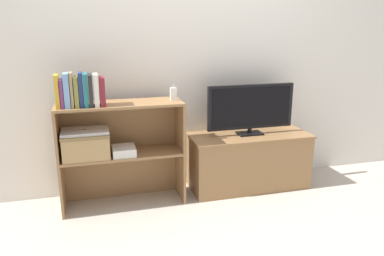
% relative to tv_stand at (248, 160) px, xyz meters
% --- Properties ---
extents(ground_plane, '(16.00, 16.00, 0.00)m').
position_rel_tv_stand_xyz_m(ground_plane, '(-0.54, -0.21, -0.25)').
color(ground_plane, '#BCB2A3').
extents(wall_back, '(10.00, 0.05, 2.40)m').
position_rel_tv_stand_xyz_m(wall_back, '(-0.54, 0.25, 0.95)').
color(wall_back, silver).
rests_on(wall_back, ground_plane).
extents(tv_stand, '(1.08, 0.45, 0.50)m').
position_rel_tv_stand_xyz_m(tv_stand, '(0.00, 0.00, 0.00)').
color(tv_stand, olive).
rests_on(tv_stand, ground_plane).
extents(tv, '(0.79, 0.14, 0.44)m').
position_rel_tv_stand_xyz_m(tv, '(0.00, -0.00, 0.49)').
color(tv, black).
rests_on(tv, tv_stand).
extents(bookshelf_lower_tier, '(0.98, 0.33, 0.44)m').
position_rel_tv_stand_xyz_m(bookshelf_lower_tier, '(-1.13, 0.01, 0.04)').
color(bookshelf_lower_tier, olive).
rests_on(bookshelf_lower_tier, ground_plane).
extents(bookshelf_upper_tier, '(0.98, 0.33, 0.41)m').
position_rel_tv_stand_xyz_m(bookshelf_upper_tier, '(-1.13, 0.01, 0.46)').
color(bookshelf_upper_tier, olive).
rests_on(bookshelf_upper_tier, bookshelf_lower_tier).
extents(book_mustard, '(0.03, 0.12, 0.24)m').
position_rel_tv_stand_xyz_m(book_mustard, '(-1.57, -0.11, 0.72)').
color(book_mustard, gold).
rests_on(book_mustard, bookshelf_upper_tier).
extents(book_plum, '(0.02, 0.14, 0.21)m').
position_rel_tv_stand_xyz_m(book_plum, '(-1.54, -0.11, 0.71)').
color(book_plum, '#6B2D66').
rests_on(book_plum, bookshelf_upper_tier).
extents(book_skyblue, '(0.04, 0.14, 0.25)m').
position_rel_tv_stand_xyz_m(book_skyblue, '(-1.50, -0.11, 0.73)').
color(book_skyblue, '#709ECC').
rests_on(book_skyblue, bookshelf_upper_tier).
extents(book_tan, '(0.02, 0.12, 0.26)m').
position_rel_tv_stand_xyz_m(book_tan, '(-1.47, -0.11, 0.73)').
color(book_tan, tan).
rests_on(book_tan, bookshelf_upper_tier).
extents(book_olive, '(0.03, 0.16, 0.23)m').
position_rel_tv_stand_xyz_m(book_olive, '(-1.44, -0.11, 0.71)').
color(book_olive, olive).
rests_on(book_olive, bookshelf_upper_tier).
extents(book_navy, '(0.03, 0.13, 0.25)m').
position_rel_tv_stand_xyz_m(book_navy, '(-1.40, -0.11, 0.73)').
color(book_navy, navy).
rests_on(book_navy, bookshelf_upper_tier).
extents(book_teal, '(0.03, 0.15, 0.24)m').
position_rel_tv_stand_xyz_m(book_teal, '(-1.37, -0.11, 0.72)').
color(book_teal, '#1E7075').
rests_on(book_teal, bookshelf_upper_tier).
extents(book_charcoal, '(0.03, 0.16, 0.24)m').
position_rel_tv_stand_xyz_m(book_charcoal, '(-1.34, -0.11, 0.72)').
color(book_charcoal, '#232328').
rests_on(book_charcoal, bookshelf_upper_tier).
extents(book_ivory, '(0.03, 0.15, 0.24)m').
position_rel_tv_stand_xyz_m(book_ivory, '(-1.30, -0.11, 0.72)').
color(book_ivory, silver).
rests_on(book_ivory, bookshelf_upper_tier).
extents(book_maroon, '(0.04, 0.15, 0.21)m').
position_rel_tv_stand_xyz_m(book_maroon, '(-1.25, -0.11, 0.71)').
color(book_maroon, maroon).
rests_on(book_maroon, bookshelf_upper_tier).
extents(baby_monitor, '(0.05, 0.03, 0.13)m').
position_rel_tv_stand_xyz_m(baby_monitor, '(-0.70, -0.05, 0.65)').
color(baby_monitor, white).
rests_on(baby_monitor, bookshelf_upper_tier).
extents(storage_basket_left, '(0.36, 0.30, 0.20)m').
position_rel_tv_stand_xyz_m(storage_basket_left, '(-1.40, -0.06, 0.30)').
color(storage_basket_left, tan).
rests_on(storage_basket_left, bookshelf_lower_tier).
extents(laptop, '(0.35, 0.25, 0.02)m').
position_rel_tv_stand_xyz_m(laptop, '(-1.40, -0.06, 0.40)').
color(laptop, white).
rests_on(laptop, storage_basket_left).
extents(magazine_stack, '(0.18, 0.20, 0.07)m').
position_rel_tv_stand_xyz_m(magazine_stack, '(-1.12, -0.10, 0.23)').
color(magazine_stack, silver).
rests_on(magazine_stack, bookshelf_lower_tier).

